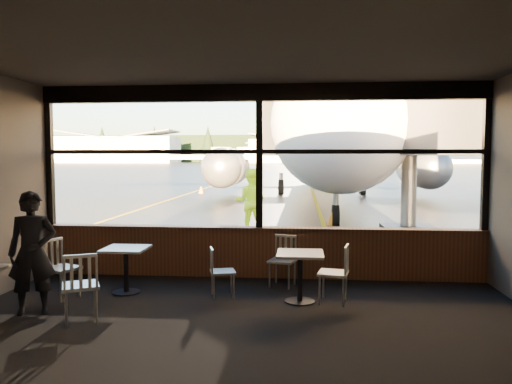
# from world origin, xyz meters

# --- Properties ---
(ground_plane) EXTENTS (520.00, 520.00, 0.00)m
(ground_plane) POSITION_xyz_m (0.00, 120.00, 0.00)
(ground_plane) COLOR black
(ground_plane) RESTS_ON ground
(carpet_floor) EXTENTS (8.00, 6.00, 0.01)m
(carpet_floor) POSITION_xyz_m (0.00, -3.00, 0.01)
(carpet_floor) COLOR black
(carpet_floor) RESTS_ON ground
(ceiling) EXTENTS (8.00, 6.00, 0.04)m
(ceiling) POSITION_xyz_m (0.00, -3.00, 3.50)
(ceiling) COLOR #38332D
(ceiling) RESTS_ON ground
(wall_back) EXTENTS (8.00, 0.04, 3.50)m
(wall_back) POSITION_xyz_m (0.00, -6.00, 1.75)
(wall_back) COLOR #4B433C
(wall_back) RESTS_ON ground
(window_sill) EXTENTS (8.00, 0.28, 0.90)m
(window_sill) POSITION_xyz_m (0.00, 0.00, 0.45)
(window_sill) COLOR brown
(window_sill) RESTS_ON ground
(window_header) EXTENTS (8.00, 0.18, 0.30)m
(window_header) POSITION_xyz_m (0.00, 0.00, 3.35)
(window_header) COLOR black
(window_header) RESTS_ON ground
(mullion_left) EXTENTS (0.12, 0.12, 2.60)m
(mullion_left) POSITION_xyz_m (-3.95, 0.00, 2.20)
(mullion_left) COLOR black
(mullion_left) RESTS_ON ground
(mullion_centre) EXTENTS (0.12, 0.12, 2.60)m
(mullion_centre) POSITION_xyz_m (0.00, 0.00, 2.20)
(mullion_centre) COLOR black
(mullion_centre) RESTS_ON ground
(mullion_right) EXTENTS (0.12, 0.12, 2.60)m
(mullion_right) POSITION_xyz_m (3.95, 0.00, 2.20)
(mullion_right) COLOR black
(mullion_right) RESTS_ON ground
(window_transom) EXTENTS (8.00, 0.10, 0.08)m
(window_transom) POSITION_xyz_m (0.00, 0.00, 2.30)
(window_transom) COLOR black
(window_transom) RESTS_ON ground
(airliner) EXTENTS (31.76, 38.02, 11.55)m
(airliner) POSITION_xyz_m (1.97, 19.89, 5.77)
(airliner) COLOR white
(airliner) RESTS_ON ground_plane
(jet_bridge) EXTENTS (8.58, 10.49, 4.58)m
(jet_bridge) POSITION_xyz_m (3.60, 5.50, 2.29)
(jet_bridge) COLOR #27272A
(jet_bridge) RESTS_ON ground_plane
(cafe_table_near) EXTENTS (0.70, 0.70, 0.77)m
(cafe_table_near) POSITION_xyz_m (0.74, -1.52, 0.38)
(cafe_table_near) COLOR #9C9790
(cafe_table_near) RESTS_ON carpet_floor
(cafe_table_mid) EXTENTS (0.68, 0.68, 0.75)m
(cafe_table_mid) POSITION_xyz_m (-2.06, -1.26, 0.37)
(cafe_table_mid) COLOR #A5A097
(cafe_table_mid) RESTS_ON carpet_floor
(chair_near_e) EXTENTS (0.58, 0.58, 0.90)m
(chair_near_e) POSITION_xyz_m (1.24, -1.53, 0.45)
(chair_near_e) COLOR beige
(chair_near_e) RESTS_ON carpet_floor
(chair_near_w) EXTENTS (0.53, 0.53, 0.79)m
(chair_near_w) POSITION_xyz_m (-0.46, -1.35, 0.40)
(chair_near_w) COLOR #B6B2A4
(chair_near_w) RESTS_ON carpet_floor
(chair_near_n) EXTENTS (0.59, 0.59, 0.87)m
(chair_near_n) POSITION_xyz_m (0.44, -0.62, 0.44)
(chair_near_n) COLOR beige
(chair_near_n) RESTS_ON carpet_floor
(chair_mid_s) EXTENTS (0.70, 0.70, 0.96)m
(chair_mid_s) POSITION_xyz_m (-2.17, -2.69, 0.48)
(chair_mid_s) COLOR #AFAB9E
(chair_mid_s) RESTS_ON carpet_floor
(chair_mid_w) EXTENTS (0.67, 0.67, 0.94)m
(chair_mid_w) POSITION_xyz_m (-2.93, -1.67, 0.47)
(chair_mid_w) COLOR #B3AFA1
(chair_mid_w) RESTS_ON carpet_floor
(passenger) EXTENTS (0.74, 0.62, 1.73)m
(passenger) POSITION_xyz_m (-2.98, -2.41, 0.87)
(passenger) COLOR black
(passenger) RESTS_ON carpet_floor
(ground_crew) EXTENTS (0.93, 0.74, 1.88)m
(ground_crew) POSITION_xyz_m (-0.66, 4.99, 0.94)
(ground_crew) COLOR #BFF219
(ground_crew) RESTS_ON ground_plane
(cone_nose) EXTENTS (0.39, 0.39, 0.54)m
(cone_nose) POSITION_xyz_m (1.80, 7.28, 0.27)
(cone_nose) COLOR orange
(cone_nose) RESTS_ON ground_plane
(cone_wing) EXTENTS (0.33, 0.33, 0.46)m
(cone_wing) POSITION_xyz_m (-5.31, 20.92, 0.23)
(cone_wing) COLOR #F43E07
(cone_wing) RESTS_ON ground_plane
(hangar_left) EXTENTS (45.00, 18.00, 11.00)m
(hangar_left) POSITION_xyz_m (-70.00, 180.00, 5.50)
(hangar_left) COLOR silver
(hangar_left) RESTS_ON ground_plane
(hangar_mid) EXTENTS (38.00, 15.00, 10.00)m
(hangar_mid) POSITION_xyz_m (0.00, 185.00, 5.00)
(hangar_mid) COLOR silver
(hangar_mid) RESTS_ON ground_plane
(hangar_right) EXTENTS (50.00, 20.00, 12.00)m
(hangar_right) POSITION_xyz_m (60.00, 178.00, 6.00)
(hangar_right) COLOR silver
(hangar_right) RESTS_ON ground_plane
(fuel_tank_a) EXTENTS (8.00, 8.00, 6.00)m
(fuel_tank_a) POSITION_xyz_m (-30.00, 182.00, 3.00)
(fuel_tank_a) COLOR silver
(fuel_tank_a) RESTS_ON ground_plane
(fuel_tank_b) EXTENTS (8.00, 8.00, 6.00)m
(fuel_tank_b) POSITION_xyz_m (-20.00, 182.00, 3.00)
(fuel_tank_b) COLOR silver
(fuel_tank_b) RESTS_ON ground_plane
(fuel_tank_c) EXTENTS (8.00, 8.00, 6.00)m
(fuel_tank_c) POSITION_xyz_m (-10.00, 182.00, 3.00)
(fuel_tank_c) COLOR silver
(fuel_tank_c) RESTS_ON ground_plane
(treeline) EXTENTS (360.00, 3.00, 12.00)m
(treeline) POSITION_xyz_m (0.00, 210.00, 6.00)
(treeline) COLOR black
(treeline) RESTS_ON ground_plane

